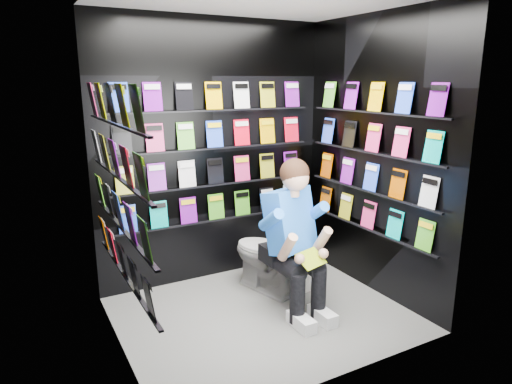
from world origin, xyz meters
TOP-DOWN VIEW (x-y plane):
  - floor at (0.00, 0.00)m, footprint 2.40×2.40m
  - wall_back at (0.00, 1.00)m, footprint 2.40×0.04m
  - wall_front at (0.00, -1.00)m, footprint 2.40×0.04m
  - wall_left at (-1.20, 0.00)m, footprint 0.04×2.00m
  - wall_right at (1.20, 0.00)m, footprint 0.04×2.00m
  - comics_back at (0.00, 0.97)m, footprint 2.10×0.06m
  - comics_left at (-1.17, 0.00)m, footprint 0.06×1.70m
  - comics_right at (1.17, 0.00)m, footprint 0.06×1.70m
  - toilet at (0.28, 0.43)m, footprint 0.61×0.84m
  - longbox at (0.50, 0.37)m, footprint 0.27×0.44m
  - longbox_lid at (0.50, 0.37)m, footprint 0.30×0.46m
  - reader at (0.28, 0.05)m, footprint 0.77×0.95m
  - held_comic at (0.28, -0.30)m, footprint 0.29×0.21m

SIDE VIEW (x-z plane):
  - floor at x=0.00m, z-range 0.00..0.00m
  - longbox at x=0.50m, z-range 0.00..0.31m
  - longbox_lid at x=0.50m, z-range 0.31..0.34m
  - toilet at x=0.28m, z-range 0.00..0.73m
  - held_comic at x=0.28m, z-range 0.53..0.63m
  - reader at x=0.28m, z-range 0.04..1.56m
  - wall_back at x=0.00m, z-range 0.00..2.60m
  - wall_front at x=0.00m, z-range 0.00..2.60m
  - wall_left at x=-1.20m, z-range 0.00..2.60m
  - wall_right at x=1.20m, z-range 0.00..2.60m
  - comics_back at x=0.00m, z-range 0.62..1.99m
  - comics_left at x=-1.17m, z-range 0.62..1.99m
  - comics_right at x=1.17m, z-range 0.62..1.99m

